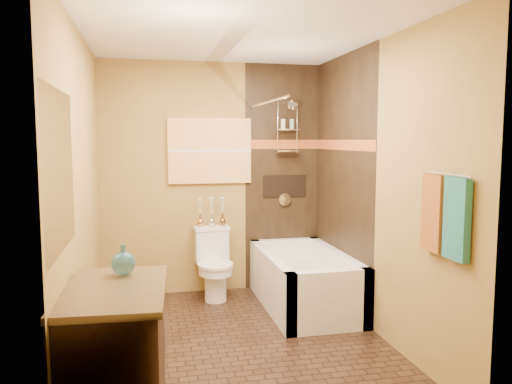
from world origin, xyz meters
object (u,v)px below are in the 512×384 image
object	(u,v)px
toilet	(214,263)
vanity	(115,356)
bathtub	(304,285)
sunset_painting	(210,151)

from	to	relation	value
toilet	vanity	size ratio (longest dim) A/B	0.76
vanity	bathtub	bearing A→B (deg)	49.17
sunset_painting	bathtub	bearing A→B (deg)	-40.67
sunset_painting	bathtub	world-z (taller)	sunset_painting
bathtub	toilet	world-z (taller)	toilet
toilet	vanity	distance (m)	2.39
vanity	sunset_painting	bearing A→B (deg)	74.16
toilet	bathtub	bearing A→B (deg)	-33.52
bathtub	sunset_painting	bearing A→B (deg)	139.33
sunset_painting	vanity	xyz separation A→B (m)	(-0.88, -2.48, -1.13)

